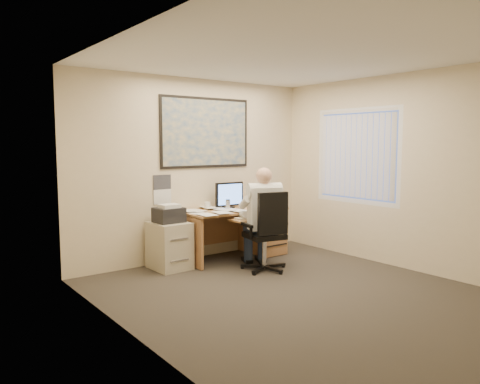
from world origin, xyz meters
TOP-DOWN VIEW (x-y plane):
  - room_shell at (0.00, 0.00)m, footprint 4.00×4.50m
  - desk at (0.78, 1.90)m, footprint 1.60×0.97m
  - world_map at (0.20, 2.23)m, footprint 1.56×0.03m
  - wall_calendar at (-0.55, 2.24)m, footprint 0.28×0.01m
  - window_blinds at (1.97, 0.80)m, footprint 0.06×1.40m
  - filing_cabinet at (-0.62, 1.92)m, footprint 0.48×0.57m
  - office_chair at (0.40, 1.02)m, footprint 0.78×0.78m
  - person at (0.39, 1.10)m, footprint 0.86×1.01m

SIDE VIEW (x-z plane):
  - office_chair at x=0.40m, z-range -0.23..0.87m
  - filing_cabinet at x=-0.62m, z-range -0.07..0.84m
  - desk at x=0.78m, z-range -0.12..1.01m
  - person at x=0.39m, z-range 0.00..1.41m
  - wall_calendar at x=-0.55m, z-range 0.87..1.29m
  - room_shell at x=0.00m, z-range 0.00..2.70m
  - window_blinds at x=1.97m, z-range 0.90..2.20m
  - world_map at x=0.20m, z-range 1.37..2.43m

